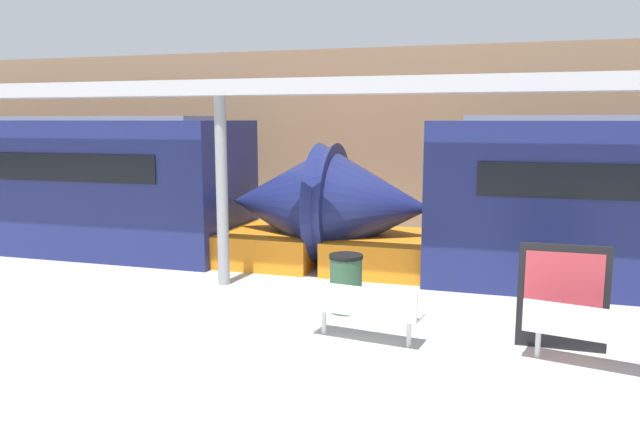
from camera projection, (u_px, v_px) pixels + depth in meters
name	position (u px, v px, depth m)	size (l,w,h in m)	color
ground_plane	(279.00, 366.00, 7.97)	(60.00, 60.00, 0.00)	#B2AFA8
station_wall	(405.00, 143.00, 16.64)	(56.00, 0.20, 5.00)	#937051
train_right	(17.00, 184.00, 15.70)	(16.57, 2.93, 3.20)	navy
bench_near	(363.00, 308.00, 8.77)	(1.66, 0.65, 0.83)	silver
bench_far	(597.00, 332.00, 7.79)	(1.82, 0.80, 0.83)	silver
trash_bin	(346.00, 283.00, 10.17)	(0.55, 0.55, 0.96)	#2D5138
poster_board	(563.00, 297.00, 8.47)	(1.18, 0.07, 1.46)	black
support_column_near	(222.00, 192.00, 11.68)	(0.22, 0.22, 3.55)	gray
canopy_beam	(219.00, 88.00, 11.38)	(28.00, 0.60, 0.28)	#B7B7BC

